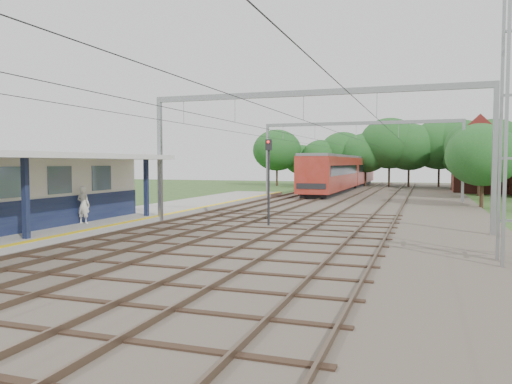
% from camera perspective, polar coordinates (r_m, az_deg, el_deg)
% --- Properties ---
extents(ground, '(160.00, 160.00, 0.00)m').
position_cam_1_polar(ground, '(13.68, -24.07, -11.13)').
color(ground, '#2D4C1E').
rests_on(ground, ground).
extents(ballast_bed, '(18.00, 90.00, 0.10)m').
position_cam_1_polar(ballast_bed, '(40.13, 11.48, -1.45)').
color(ballast_bed, '#473D33').
rests_on(ballast_bed, ground).
extents(platform, '(5.00, 52.00, 0.35)m').
position_cam_1_polar(platform, '(29.07, -16.12, -3.06)').
color(platform, gray).
rests_on(platform, ground).
extents(yellow_stripe, '(0.45, 52.00, 0.01)m').
position_cam_1_polar(yellow_stripe, '(27.83, -12.32, -2.92)').
color(yellow_stripe, yellow).
rests_on(yellow_stripe, platform).
extents(rail_tracks, '(11.80, 88.00, 0.15)m').
position_cam_1_polar(rail_tracks, '(40.51, 7.97, -1.19)').
color(rail_tracks, brown).
rests_on(rail_tracks, ballast_bed).
extents(catenary_system, '(17.22, 88.00, 7.00)m').
position_cam_1_polar(catenary_system, '(35.48, 9.62, 6.78)').
color(catenary_system, gray).
rests_on(catenary_system, ground).
extents(tree_band, '(31.72, 30.88, 8.82)m').
position_cam_1_polar(tree_band, '(67.02, 14.37, 4.57)').
color(tree_band, '#382619').
rests_on(tree_band, ground).
extents(house_far, '(8.00, 6.12, 8.66)m').
position_cam_1_polar(house_far, '(62.06, 25.25, 2.91)').
color(house_far, brown).
rests_on(house_far, ground).
extents(person, '(0.68, 0.45, 1.86)m').
position_cam_1_polar(person, '(26.09, -19.13, -1.39)').
color(person, silver).
rests_on(person, platform).
extents(train, '(3.16, 39.33, 4.13)m').
position_cam_1_polar(train, '(63.64, 10.16, 2.33)').
color(train, black).
rests_on(train, ballast_bed).
extents(signal_post, '(0.32, 0.27, 4.57)m').
position_cam_1_polar(signal_post, '(25.89, 1.45, 2.41)').
color(signal_post, black).
rests_on(signal_post, ground).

